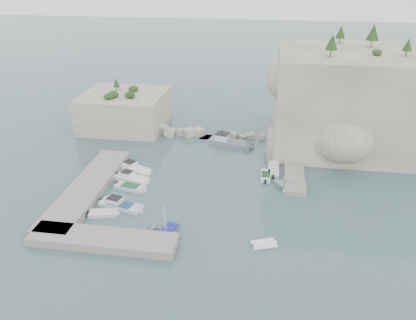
# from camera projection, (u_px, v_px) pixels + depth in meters

# --- Properties ---
(ground) EXTENTS (400.00, 400.00, 0.00)m
(ground) POSITION_uv_depth(u_px,v_px,m) (202.00, 197.00, 58.82)
(ground) COLOR #426164
(ground) RESTS_ON ground
(cliff_east) EXTENTS (26.00, 22.00, 17.00)m
(cliff_east) POSITION_uv_depth(u_px,v_px,m) (349.00, 99.00, 72.36)
(cliff_east) COLOR beige
(cliff_east) RESTS_ON ground
(cliff_terrace) EXTENTS (8.00, 10.00, 2.50)m
(cliff_terrace) POSITION_uv_depth(u_px,v_px,m) (290.00, 144.00, 72.48)
(cliff_terrace) COLOR beige
(cliff_terrace) RESTS_ON ground
(outcrop_west) EXTENTS (16.00, 14.00, 7.00)m
(outcrop_west) POSITION_uv_depth(u_px,v_px,m) (125.00, 110.00, 82.14)
(outcrop_west) COLOR beige
(outcrop_west) RESTS_ON ground
(quay_west) EXTENTS (5.00, 24.00, 1.10)m
(quay_west) POSITION_uv_depth(u_px,v_px,m) (88.00, 188.00, 59.98)
(quay_west) COLOR #9E9689
(quay_west) RESTS_ON ground
(quay_south) EXTENTS (18.00, 4.00, 1.10)m
(quay_south) POSITION_uv_depth(u_px,v_px,m) (103.00, 240.00, 48.84)
(quay_south) COLOR #9E9689
(quay_south) RESTS_ON ground
(ledge_east) EXTENTS (3.00, 16.00, 0.80)m
(ledge_east) POSITION_uv_depth(u_px,v_px,m) (294.00, 169.00, 65.69)
(ledge_east) COLOR #9E9689
(ledge_east) RESTS_ON ground
(breakwater) EXTENTS (28.00, 3.00, 1.40)m
(breakwater) POSITION_uv_depth(u_px,v_px,m) (215.00, 134.00, 78.16)
(breakwater) COLOR beige
(breakwater) RESTS_ON ground
(motorboat_a) EXTENTS (6.98, 4.61, 1.40)m
(motorboat_a) POSITION_uv_depth(u_px,v_px,m) (134.00, 170.00, 66.29)
(motorboat_a) COLOR white
(motorboat_a) RESTS_ON ground
(motorboat_b) EXTENTS (6.29, 3.54, 1.40)m
(motorboat_b) POSITION_uv_depth(u_px,v_px,m) (132.00, 180.00, 63.32)
(motorboat_b) COLOR white
(motorboat_b) RESTS_ON ground
(motorboat_c) EXTENTS (5.38, 2.98, 0.70)m
(motorboat_c) POSITION_uv_depth(u_px,v_px,m) (131.00, 189.00, 60.87)
(motorboat_c) COLOR silver
(motorboat_c) RESTS_ON ground
(motorboat_d) EXTENTS (7.22, 3.67, 1.40)m
(motorboat_d) POSITION_uv_depth(u_px,v_px,m) (121.00, 207.00, 56.31)
(motorboat_d) COLOR silver
(motorboat_d) RESTS_ON ground
(motorboat_e) EXTENTS (4.40, 2.54, 0.70)m
(motorboat_e) POSITION_uv_depth(u_px,v_px,m) (103.00, 215.00, 54.54)
(motorboat_e) COLOR silver
(motorboat_e) RESTS_ON ground
(rowboat) EXTENTS (5.48, 4.67, 0.96)m
(rowboat) POSITION_uv_depth(u_px,v_px,m) (166.00, 235.00, 50.59)
(rowboat) COLOR white
(rowboat) RESTS_ON ground
(inflatable_dinghy) EXTENTS (3.55, 2.61, 0.44)m
(inflatable_dinghy) POSITION_uv_depth(u_px,v_px,m) (264.00, 245.00, 48.76)
(inflatable_dinghy) COLOR white
(inflatable_dinghy) RESTS_ON ground
(tender_east_a) EXTENTS (4.31, 3.90, 1.98)m
(tender_east_a) POSITION_uv_depth(u_px,v_px,m) (285.00, 188.00, 61.15)
(tender_east_a) COLOR white
(tender_east_a) RESTS_ON ground
(tender_east_b) EXTENTS (1.46, 4.21, 0.70)m
(tender_east_b) POSITION_uv_depth(u_px,v_px,m) (265.00, 177.00, 63.99)
(tender_east_b) COLOR white
(tender_east_b) RESTS_ON ground
(tender_east_c) EXTENTS (1.83, 5.59, 0.70)m
(tender_east_c) POSITION_uv_depth(u_px,v_px,m) (273.00, 171.00, 65.94)
(tender_east_c) COLOR silver
(tender_east_c) RESTS_ON ground
(tender_east_d) EXTENTS (4.59, 1.93, 1.74)m
(tender_east_d) POSITION_uv_depth(u_px,v_px,m) (276.00, 157.00, 70.60)
(tender_east_d) COLOR white
(tender_east_d) RESTS_ON ground
(work_boat) EXTENTS (9.28, 4.79, 2.20)m
(work_boat) POSITION_uv_depth(u_px,v_px,m) (230.00, 145.00, 75.30)
(work_boat) COLOR slate
(work_boat) RESTS_ON ground
(rowboat_mast) EXTENTS (0.10, 0.10, 4.20)m
(rowboat_mast) POSITION_uv_depth(u_px,v_px,m) (165.00, 218.00, 49.45)
(rowboat_mast) COLOR white
(rowboat_mast) RESTS_ON rowboat
(vegetation) EXTENTS (53.48, 13.88, 13.40)m
(vegetation) POSITION_uv_depth(u_px,v_px,m) (326.00, 43.00, 70.14)
(vegetation) COLOR #1E4219
(vegetation) RESTS_ON ground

